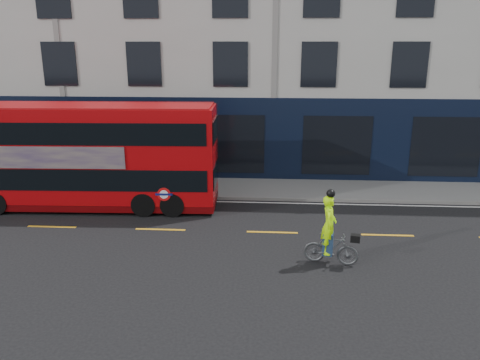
{
  "coord_description": "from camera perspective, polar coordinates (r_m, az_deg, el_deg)",
  "views": [
    {
      "loc": [
        -0.14,
        -13.86,
        6.38
      ],
      "look_at": [
        -1.16,
        1.88,
        1.79
      ],
      "focal_mm": 35.0,
      "sensor_mm": 36.0,
      "label": 1
    }
  ],
  "objects": [
    {
      "name": "bus",
      "position": [
        19.54,
        -18.07,
        2.84
      ],
      "size": [
        10.37,
        2.68,
        4.15
      ],
      "rotation": [
        0.0,
        0.0,
        0.03
      ],
      "color": "#AE060A",
      "rests_on": "ground"
    },
    {
      "name": "lane_dashes",
      "position": [
        16.63,
        3.95,
        -6.37
      ],
      "size": [
        58.0,
        0.12,
        0.01
      ],
      "primitive_type": null,
      "color": "orange",
      "rests_on": "ground"
    },
    {
      "name": "cyclist",
      "position": [
        14.31,
        10.95,
        -7.03
      ],
      "size": [
        1.69,
        0.79,
        2.34
      ],
      "rotation": [
        0.0,
        0.0,
        -0.21
      ],
      "color": "#4D5053",
      "rests_on": "ground"
    },
    {
      "name": "building_terrace",
      "position": [
        26.82,
        4.24,
        18.55
      ],
      "size": [
        50.0,
        10.07,
        15.0
      ],
      "color": "beige",
      "rests_on": "ground"
    },
    {
      "name": "ground",
      "position": [
        15.26,
        3.95,
        -8.55
      ],
      "size": [
        120.0,
        120.0,
        0.0
      ],
      "primitive_type": "plane",
      "color": "black",
      "rests_on": "ground"
    },
    {
      "name": "kerb",
      "position": [
        19.89,
        3.94,
        -2.34
      ],
      "size": [
        60.0,
        0.12,
        0.13
      ],
      "primitive_type": "cube",
      "color": "slate",
      "rests_on": "ground"
    },
    {
      "name": "pavement",
      "position": [
        21.32,
        3.93,
        -1.07
      ],
      "size": [
        60.0,
        3.0,
        0.12
      ],
      "primitive_type": "cube",
      "color": "slate",
      "rests_on": "ground"
    },
    {
      "name": "road_edge_line",
      "position": [
        19.62,
        3.94,
        -2.78
      ],
      "size": [
        58.0,
        0.1,
        0.01
      ],
      "primitive_type": "cube",
      "color": "silver",
      "rests_on": "ground"
    }
  ]
}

